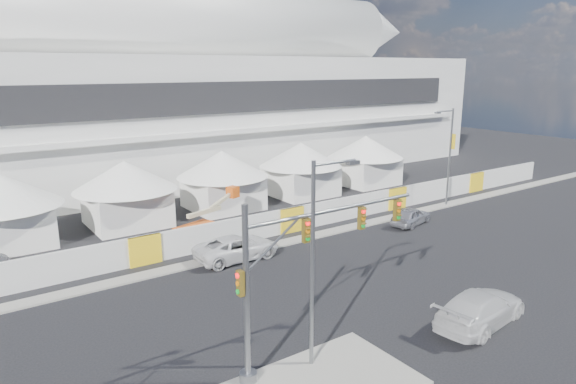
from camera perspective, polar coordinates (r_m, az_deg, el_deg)
ground at (r=27.34m, az=8.03°, el=-14.44°), size 160.00×160.00×0.00m
far_curb at (r=49.06m, az=15.16°, el=-1.87°), size 80.00×1.20×0.12m
stadium at (r=64.22m, az=-11.99°, el=10.40°), size 80.00×24.80×21.98m
tent_row at (r=45.85m, az=-12.26°, el=1.20°), size 53.40×8.40×5.40m
hoarding_fence at (r=40.91m, az=0.33°, el=-3.11°), size 70.00×0.25×2.00m
scaffold_tower at (r=82.67m, az=14.53°, el=8.54°), size 4.40×4.40×12.00m
sedan_silver at (r=44.01m, az=13.53°, el=-2.61°), size 2.76×4.71×1.51m
pickup_curb at (r=35.46m, az=-5.69°, el=-6.16°), size 2.75×5.94×1.65m
pickup_near at (r=28.53m, az=20.59°, el=-11.97°), size 3.31×6.46×1.79m
traffic_mast at (r=21.71m, az=-0.14°, el=-9.32°), size 9.56×0.74×7.60m
streetlight_median at (r=21.67m, az=3.25°, el=-6.52°), size 2.51×0.25×9.06m
streetlight_curb at (r=49.94m, az=17.42°, el=4.44°), size 2.72×0.61×9.18m
boom_lift at (r=40.57m, az=-9.56°, el=-3.64°), size 6.58×2.32×3.24m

